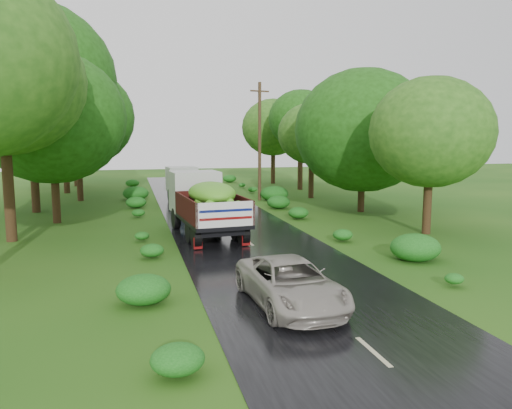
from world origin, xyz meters
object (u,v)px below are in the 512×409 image
object	(u,v)px
truck_near	(204,201)
utility_pole	(260,140)
truck_far	(188,184)
car	(291,283)

from	to	relation	value
truck_near	utility_pole	world-z (taller)	utility_pole
truck_far	truck_near	bearing A→B (deg)	-99.34
truck_near	utility_pole	size ratio (longest dim) A/B	0.83
car	utility_pole	world-z (taller)	utility_pole
car	truck_far	bearing A→B (deg)	87.85
truck_near	car	xyz separation A→B (m)	(0.83, -10.91, -1.00)
truck_far	utility_pole	distance (m)	6.31
truck_near	truck_far	xyz separation A→B (m)	(0.47, 11.19, -0.24)
car	utility_pole	bearing A→B (deg)	74.37
car	utility_pole	xyz separation A→B (m)	(5.09, 22.94, 3.80)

